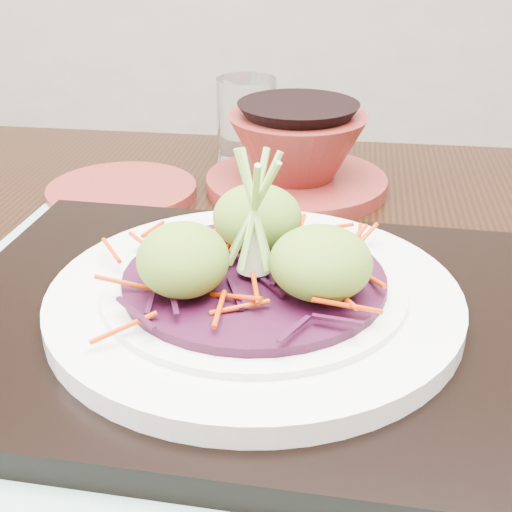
{
  "coord_description": "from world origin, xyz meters",
  "views": [
    {
      "loc": [
        -0.08,
        -0.41,
        1.05
      ],
      "look_at": [
        -0.11,
        0.02,
        0.83
      ],
      "focal_mm": 50.0,
      "sensor_mm": 36.0,
      "label": 1
    }
  ],
  "objects_px": {
    "terracotta_side_plate": "(122,191)",
    "dining_table": "(307,435)",
    "water_glass": "(247,121)",
    "serving_tray": "(254,321)",
    "terracotta_bowl_set": "(297,157)",
    "white_plate": "(254,297)"
  },
  "relations": [
    {
      "from": "terracotta_side_plate",
      "to": "dining_table",
      "type": "bearing_deg",
      "value": -50.47
    },
    {
      "from": "terracotta_side_plate",
      "to": "water_glass",
      "type": "height_order",
      "value": "water_glass"
    },
    {
      "from": "serving_tray",
      "to": "terracotta_side_plate",
      "type": "bearing_deg",
      "value": 127.65
    },
    {
      "from": "water_glass",
      "to": "terracotta_bowl_set",
      "type": "bearing_deg",
      "value": -56.25
    },
    {
      "from": "white_plate",
      "to": "water_glass",
      "type": "height_order",
      "value": "water_glass"
    },
    {
      "from": "water_glass",
      "to": "terracotta_bowl_set",
      "type": "relative_size",
      "value": 0.39
    },
    {
      "from": "white_plate",
      "to": "water_glass",
      "type": "bearing_deg",
      "value": 94.55
    },
    {
      "from": "terracotta_side_plate",
      "to": "serving_tray",
      "type": "bearing_deg",
      "value": -59.65
    },
    {
      "from": "serving_tray",
      "to": "water_glass",
      "type": "relative_size",
      "value": 4.47
    },
    {
      "from": "serving_tray",
      "to": "terracotta_side_plate",
      "type": "xyz_separation_m",
      "value": [
        -0.14,
        0.25,
        -0.01
      ]
    },
    {
      "from": "dining_table",
      "to": "terracotta_bowl_set",
      "type": "height_order",
      "value": "terracotta_bowl_set"
    },
    {
      "from": "dining_table",
      "to": "terracotta_side_plate",
      "type": "relative_size",
      "value": 8.99
    },
    {
      "from": "white_plate",
      "to": "terracotta_side_plate",
      "type": "height_order",
      "value": "white_plate"
    },
    {
      "from": "white_plate",
      "to": "dining_table",
      "type": "bearing_deg",
      "value": 31.87
    },
    {
      "from": "terracotta_side_plate",
      "to": "water_glass",
      "type": "xyz_separation_m",
      "value": [
        0.12,
        0.11,
        0.04
      ]
    },
    {
      "from": "dining_table",
      "to": "terracotta_side_plate",
      "type": "xyz_separation_m",
      "value": [
        -0.18,
        0.22,
        0.11
      ]
    },
    {
      "from": "terracotta_bowl_set",
      "to": "serving_tray",
      "type": "bearing_deg",
      "value": -95.62
    },
    {
      "from": "terracotta_side_plate",
      "to": "water_glass",
      "type": "relative_size",
      "value": 1.59
    },
    {
      "from": "terracotta_side_plate",
      "to": "terracotta_bowl_set",
      "type": "xyz_separation_m",
      "value": [
        0.17,
        0.03,
        0.03
      ]
    },
    {
      "from": "dining_table",
      "to": "terracotta_side_plate",
      "type": "height_order",
      "value": "terracotta_side_plate"
    },
    {
      "from": "water_glass",
      "to": "terracotta_side_plate",
      "type": "bearing_deg",
      "value": -136.35
    },
    {
      "from": "dining_table",
      "to": "water_glass",
      "type": "relative_size",
      "value": 14.31
    }
  ]
}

